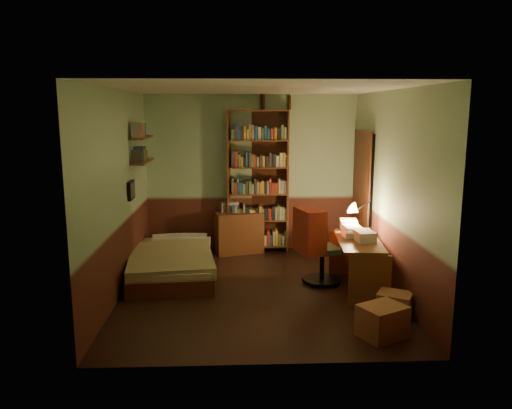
{
  "coord_description": "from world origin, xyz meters",
  "views": [
    {
      "loc": [
        -0.28,
        -6.3,
        2.34
      ],
      "look_at": [
        0.0,
        0.25,
        1.1
      ],
      "focal_mm": 35.0,
      "sensor_mm": 36.0,
      "label": 1
    }
  ],
  "objects_px": {
    "mini_stereo": "(229,206)",
    "desk": "(357,264)",
    "bookshelf": "(259,182)",
    "dresser": "(239,233)",
    "office_chair": "(322,252)",
    "bed": "(173,254)",
    "cardboard_box_b": "(395,304)",
    "desk_lamp": "(369,207)",
    "cardboard_box_a": "(382,321)"
  },
  "relations": [
    {
      "from": "bookshelf",
      "to": "cardboard_box_b",
      "type": "bearing_deg",
      "value": -55.44
    },
    {
      "from": "cardboard_box_a",
      "to": "mini_stereo",
      "type": "bearing_deg",
      "value": 115.98
    },
    {
      "from": "bed",
      "to": "cardboard_box_b",
      "type": "height_order",
      "value": "bed"
    },
    {
      "from": "office_chair",
      "to": "cardboard_box_b",
      "type": "xyz_separation_m",
      "value": [
        0.65,
        -1.14,
        -0.3
      ]
    },
    {
      "from": "mini_stereo",
      "to": "bookshelf",
      "type": "bearing_deg",
      "value": -19.0
    },
    {
      "from": "dresser",
      "to": "bookshelf",
      "type": "bearing_deg",
      "value": 0.08
    },
    {
      "from": "bookshelf",
      "to": "desk_lamp",
      "type": "distance_m",
      "value": 2.02
    },
    {
      "from": "desk",
      "to": "bookshelf",
      "type": "bearing_deg",
      "value": 128.39
    },
    {
      "from": "bed",
      "to": "cardboard_box_b",
      "type": "relative_size",
      "value": 5.41
    },
    {
      "from": "bookshelf",
      "to": "office_chair",
      "type": "distance_m",
      "value": 1.95
    },
    {
      "from": "dresser",
      "to": "cardboard_box_b",
      "type": "distance_m",
      "value": 3.22
    },
    {
      "from": "dresser",
      "to": "mini_stereo",
      "type": "distance_m",
      "value": 0.47
    },
    {
      "from": "desk_lamp",
      "to": "dresser",
      "type": "bearing_deg",
      "value": 150.08
    },
    {
      "from": "office_chair",
      "to": "bed",
      "type": "bearing_deg",
      "value": 150.17
    },
    {
      "from": "dresser",
      "to": "cardboard_box_a",
      "type": "xyz_separation_m",
      "value": [
        1.47,
        -3.23,
        -0.17
      ]
    },
    {
      "from": "bed",
      "to": "mini_stereo",
      "type": "relative_size",
      "value": 6.84
    },
    {
      "from": "bookshelf",
      "to": "dresser",
      "type": "bearing_deg",
      "value": -158.76
    },
    {
      "from": "desk",
      "to": "cardboard_box_b",
      "type": "relative_size",
      "value": 3.39
    },
    {
      "from": "desk",
      "to": "bed",
      "type": "bearing_deg",
      "value": 169.26
    },
    {
      "from": "bed",
      "to": "cardboard_box_a",
      "type": "distance_m",
      "value": 3.26
    },
    {
      "from": "mini_stereo",
      "to": "desk",
      "type": "height_order",
      "value": "mini_stereo"
    },
    {
      "from": "bed",
      "to": "cardboard_box_a",
      "type": "relative_size",
      "value": 4.51
    },
    {
      "from": "mini_stereo",
      "to": "desk",
      "type": "bearing_deg",
      "value": -62.86
    },
    {
      "from": "mini_stereo",
      "to": "cardboard_box_a",
      "type": "xyz_separation_m",
      "value": [
        1.63,
        -3.35,
        -0.59
      ]
    },
    {
      "from": "cardboard_box_b",
      "to": "bookshelf",
      "type": "bearing_deg",
      "value": 117.69
    },
    {
      "from": "desk_lamp",
      "to": "cardboard_box_b",
      "type": "xyz_separation_m",
      "value": [
        -0.03,
        -1.4,
        -0.87
      ]
    },
    {
      "from": "desk",
      "to": "office_chair",
      "type": "xyz_separation_m",
      "value": [
        -0.42,
        0.27,
        0.09
      ]
    },
    {
      "from": "dresser",
      "to": "cardboard_box_b",
      "type": "height_order",
      "value": "dresser"
    },
    {
      "from": "dresser",
      "to": "mini_stereo",
      "type": "height_order",
      "value": "mini_stereo"
    },
    {
      "from": "mini_stereo",
      "to": "office_chair",
      "type": "distance_m",
      "value": 2.13
    },
    {
      "from": "mini_stereo",
      "to": "desk",
      "type": "distance_m",
      "value": 2.62
    },
    {
      "from": "dresser",
      "to": "desk",
      "type": "bearing_deg",
      "value": -63.72
    },
    {
      "from": "bed",
      "to": "bookshelf",
      "type": "bearing_deg",
      "value": 36.79
    },
    {
      "from": "office_chair",
      "to": "desk",
      "type": "bearing_deg",
      "value": -50.13
    },
    {
      "from": "dresser",
      "to": "bookshelf",
      "type": "distance_m",
      "value": 0.9
    },
    {
      "from": "bed",
      "to": "dresser",
      "type": "bearing_deg",
      "value": 43.02
    },
    {
      "from": "bed",
      "to": "bookshelf",
      "type": "relative_size",
      "value": 0.87
    },
    {
      "from": "desk_lamp",
      "to": "office_chair",
      "type": "distance_m",
      "value": 0.93
    },
    {
      "from": "bookshelf",
      "to": "desk",
      "type": "height_order",
      "value": "bookshelf"
    },
    {
      "from": "desk",
      "to": "desk_lamp",
      "type": "distance_m",
      "value": 0.89
    },
    {
      "from": "office_chair",
      "to": "cardboard_box_b",
      "type": "height_order",
      "value": "office_chair"
    },
    {
      "from": "bookshelf",
      "to": "desk",
      "type": "xyz_separation_m",
      "value": [
        1.22,
        -1.89,
        -0.83
      ]
    },
    {
      "from": "bookshelf",
      "to": "cardboard_box_b",
      "type": "relative_size",
      "value": 6.24
    },
    {
      "from": "bed",
      "to": "cardboard_box_b",
      "type": "xyz_separation_m",
      "value": [
        2.75,
        -1.61,
        -0.17
      ]
    },
    {
      "from": "bookshelf",
      "to": "cardboard_box_a",
      "type": "xyz_separation_m",
      "value": [
        1.14,
        -3.31,
        -1.01
      ]
    },
    {
      "from": "mini_stereo",
      "to": "cardboard_box_b",
      "type": "relative_size",
      "value": 0.79
    },
    {
      "from": "mini_stereo",
      "to": "bed",
      "type": "bearing_deg",
      "value": -138.42
    },
    {
      "from": "desk_lamp",
      "to": "cardboard_box_a",
      "type": "distance_m",
      "value": 2.15
    },
    {
      "from": "desk_lamp",
      "to": "office_chair",
      "type": "bearing_deg",
      "value": -154.0
    },
    {
      "from": "dresser",
      "to": "office_chair",
      "type": "distance_m",
      "value": 1.91
    }
  ]
}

